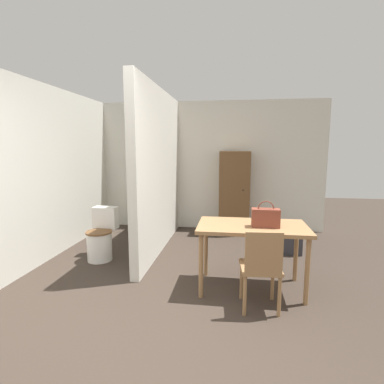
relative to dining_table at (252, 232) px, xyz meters
name	(u,v)px	position (x,y,z in m)	size (l,w,h in m)	color
ground_plane	(140,354)	(-0.92, -1.26, -0.67)	(16.00, 16.00, 0.00)	#382D26
wall_back	(199,166)	(-0.92, 2.61, 0.58)	(4.85, 0.12, 2.50)	silver
wall_left	(46,173)	(-2.91, 0.65, 0.58)	(0.12, 4.81, 2.50)	silver
partition_wall	(159,171)	(-1.38, 1.26, 0.58)	(0.12, 2.59, 2.50)	silver
dining_table	(252,232)	(0.00, 0.00, 0.00)	(1.22, 0.70, 0.75)	#997047
wooden_chair	(261,266)	(0.07, -0.47, -0.21)	(0.42, 0.42, 0.84)	#997047
toilet	(101,237)	(-2.12, 0.66, -0.35)	(0.37, 0.52, 0.74)	white
handbag	(266,217)	(0.14, -0.06, 0.19)	(0.30, 0.14, 0.29)	brown
wooden_cabinet	(234,192)	(-0.20, 2.32, 0.11)	(0.56, 0.44, 1.55)	brown
space_heater	(292,237)	(0.68, 1.26, -0.41)	(0.28, 0.22, 0.52)	#2D2D33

